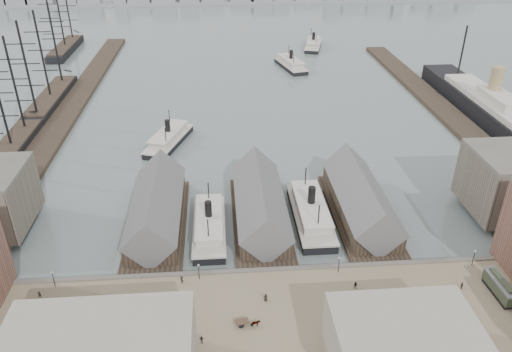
{
  "coord_description": "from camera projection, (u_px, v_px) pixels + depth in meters",
  "views": [
    {
      "loc": [
        -9.41,
        -89.92,
        72.6
      ],
      "look_at": [
        0.0,
        30.0,
        6.0
      ],
      "focal_mm": 35.0,
      "sensor_mm": 36.0,
      "label": 1
    }
  ],
  "objects": [
    {
      "name": "lamp_post_near_w",
      "position": [
        199.0,
        269.0,
        104.82
      ],
      "size": [
        0.44,
        0.44,
        3.92
      ],
      "color": "black",
      "rests_on": "quay"
    },
    {
      "name": "lamp_post_far_w",
      "position": [
        53.0,
        276.0,
        102.77
      ],
      "size": [
        0.44,
        0.44,
        3.92
      ],
      "color": "black",
      "rests_on": "quay"
    },
    {
      "name": "pedestrian_5",
      "position": [
        335.0,
        301.0,
        99.18
      ],
      "size": [
        0.52,
        0.65,
        1.63
      ],
      "primitive_type": "imported",
      "rotation": [
        0.0,
        0.0,
        1.73
      ],
      "color": "black",
      "rests_on": "quay"
    },
    {
      "name": "sailing_ship_mid",
      "position": [
        51.0,
        98.0,
        201.57
      ],
      "size": [
        8.99,
        51.93,
        36.95
      ],
      "color": "black",
      "rests_on": "ground"
    },
    {
      "name": "pedestrian_2",
      "position": [
        182.0,
        280.0,
        104.62
      ],
      "size": [
        1.18,
        1.22,
        1.67
      ],
      "primitive_type": "imported",
      "rotation": [
        0.0,
        0.0,
        2.3
      ],
      "color": "black",
      "rests_on": "quay"
    },
    {
      "name": "sailing_ship_far",
      "position": [
        65.0,
        47.0,
        271.54
      ],
      "size": [
        8.7,
        48.32,
        35.76
      ],
      "color": "black",
      "rests_on": "ground"
    },
    {
      "name": "ferry_shed_west",
      "position": [
        157.0,
        210.0,
        124.93
      ],
      "size": [
        14.0,
        42.0,
        12.6
      ],
      "color": "#2D231C",
      "rests_on": "ground"
    },
    {
      "name": "east_wharf",
      "position": [
        440.0,
        107.0,
        197.69
      ],
      "size": [
        10.0,
        180.0,
        1.6
      ],
      "primitive_type": "cube",
      "color": "#2D231C",
      "rests_on": "ground"
    },
    {
      "name": "quay",
      "position": [
        276.0,
        323.0,
        96.31
      ],
      "size": [
        180.0,
        30.0,
        2.0
      ],
      "primitive_type": "cube",
      "color": "#796951",
      "rests_on": "ground"
    },
    {
      "name": "lamp_post_near_e",
      "position": [
        339.0,
        262.0,
        106.88
      ],
      "size": [
        0.44,
        0.44,
        3.92
      ],
      "color": "black",
      "rests_on": "quay"
    },
    {
      "name": "pedestrian_4",
      "position": [
        266.0,
        297.0,
        99.93
      ],
      "size": [
        0.95,
        0.73,
        1.74
      ],
      "primitive_type": "imported",
      "rotation": [
        0.0,
        0.0,
        6.06
      ],
      "color": "black",
      "rests_on": "quay"
    },
    {
      "name": "seawall",
      "position": [
        269.0,
        273.0,
        109.15
      ],
      "size": [
        180.0,
        1.2,
        2.3
      ],
      "primitive_type": "cube",
      "color": "#59544C",
      "rests_on": "ground"
    },
    {
      "name": "ferry_docked_east",
      "position": [
        311.0,
        212.0,
        128.03
      ],
      "size": [
        8.75,
        29.16,
        10.41
      ],
      "color": "black",
      "rests_on": "ground"
    },
    {
      "name": "pedestrian_8",
      "position": [
        462.0,
        286.0,
        103.13
      ],
      "size": [
        0.45,
        0.95,
        1.58
      ],
      "primitive_type": "imported",
      "rotation": [
        0.0,
        0.0,
        1.64
      ],
      "color": "black",
      "rests_on": "quay"
    },
    {
      "name": "ferry_open_mid",
      "position": [
        291.0,
        64.0,
        244.99
      ],
      "size": [
        14.0,
        27.59,
        9.45
      ],
      "rotation": [
        0.0,
        0.0,
        0.24
      ],
      "color": "black",
      "rests_on": "ground"
    },
    {
      "name": "ferry_shed_east",
      "position": [
        360.0,
        201.0,
        128.49
      ],
      "size": [
        14.0,
        42.0,
        12.6
      ],
      "color": "#2D231C",
      "rests_on": "ground"
    },
    {
      "name": "ground",
      "position": [
        266.0,
        262.0,
        114.24
      ],
      "size": [
        900.0,
        900.0,
        0.0
      ],
      "primitive_type": "plane",
      "color": "slate",
      "rests_on": "ground"
    },
    {
      "name": "horse_cart_center",
      "position": [
        251.0,
        323.0,
        93.95
      ],
      "size": [
        4.93,
        2.09,
        1.51
      ],
      "rotation": [
        0.0,
        0.0,
        1.77
      ],
      "color": "black",
      "rests_on": "quay"
    },
    {
      "name": "horse_cart_left",
      "position": [
        120.0,
        323.0,
        94.02
      ],
      "size": [
        4.62,
        3.92,
        1.71
      ],
      "rotation": [
        0.0,
        0.0,
        0.94
      ],
      "color": "black",
      "rests_on": "quay"
    },
    {
      "name": "lamp_post_far_e",
      "position": [
        474.0,
        255.0,
        108.93
      ],
      "size": [
        0.44,
        0.44,
        3.92
      ],
      "color": "black",
      "rests_on": "quay"
    },
    {
      "name": "ferry_shed_center",
      "position": [
        260.0,
        206.0,
        126.71
      ],
      "size": [
        14.0,
        42.0,
        12.6
      ],
      "color": "#2D231C",
      "rests_on": "ground"
    },
    {
      "name": "street_bldg_center",
      "position": [
        402.0,
        343.0,
        84.31
      ],
      "size": [
        24.0,
        16.0,
        10.0
      ],
      "primitive_type": "cube",
      "color": "gray",
      "rests_on": "quay"
    },
    {
      "name": "sailing_ship_near",
      "position": [
        4.0,
        156.0,
        155.83
      ],
      "size": [
        8.52,
        58.66,
        35.01
      ],
      "color": "black",
      "rests_on": "ground"
    },
    {
      "name": "pedestrian_0",
      "position": [
        39.0,
        294.0,
        100.77
      ],
      "size": [
        0.72,
        0.65,
        1.62
      ],
      "primitive_type": "imported",
      "rotation": [
        0.0,
        0.0,
        3.61
      ],
      "color": "black",
      "rests_on": "quay"
    },
    {
      "name": "tram",
      "position": [
        499.0,
        288.0,
        101.15
      ],
      "size": [
        2.88,
        9.71,
        3.42
      ],
      "rotation": [
        0.0,
        0.0,
        0.04
      ],
      "color": "black",
      "rests_on": "quay"
    },
    {
      "name": "pedestrian_1",
      "position": [
        26.0,
        316.0,
        95.45
      ],
      "size": [
        1.03,
        1.0,
        1.68
      ],
      "primitive_type": "imported",
      "rotation": [
        0.0,
        0.0,
        3.79
      ],
      "color": "black",
      "rests_on": "quay"
    },
    {
      "name": "pedestrian_6",
      "position": [
        356.0,
        285.0,
        103.06
      ],
      "size": [
        1.06,
        0.98,
        1.75
      ],
      "primitive_type": "imported",
      "rotation": [
        0.0,
        0.0,
        5.8
      ],
      "color": "black",
      "rests_on": "quay"
    },
    {
      "name": "ferry_docked_west",
      "position": [
        209.0,
        225.0,
        123.51
      ],
      "size": [
        7.89,
        26.31,
        9.4
      ],
      "color": "black",
      "rests_on": "ground"
    },
    {
      "name": "ferry_open_near",
      "position": [
        169.0,
        138.0,
        168.35
      ],
      "size": [
        15.95,
        27.37,
        9.37
      ],
      "rotation": [
        0.0,
        0.0,
        -0.33
      ],
      "color": "black",
      "rests_on": "ground"
    },
    {
      "name": "west_wharf",
      "position": [
        70.0,
        108.0,
        196.41
      ],
      "size": [
        10.0,
        220.0,
        1.6
      ],
      "primitive_type": "cube",
      "color": "#2D231C",
      "rests_on": "ground"
    },
    {
      "name": "ferry_open_far",
      "position": [
        313.0,
        44.0,
        278.44
      ],
      "size": [
        14.11,
        27.0,
        9.24
      ],
      "rotation": [
        0.0,
        0.0,
        -0.26
      ],
      "color": "black",
      "rests_on": "ground"
    },
    {
      "name": "pedestrian_7",
      "position": [
        445.0,
        333.0,
        91.74
      ],
      "size": [
        1.18,
        0.87,
        1.63
      ],
      "primitive_type": "imported",
      "rotation": [
        0.0,
        0.0,
        2.86
      ],
      "color": "black",
      "rests_on": "quay"
    },
    {
      "name": "horse_cart_right",
      "position": [
        413.0,
        306.0,
        97.9
      ],
      "size": [
        4.87,
        2.65,
        1.7
      ],
      "rotation": [
        0.0,
        0.0,
        1.81
      ],
      "color": "black",
      "rests_on": "quay"
    },
    {
      "name": "pedestrian_3",
      "position": [
        202.0,
        340.0,
        90.41
      ],
      "size": [
        1.02,
        0.54,
        1.65
      ],
      "primitive_type": "imported",
      "rotation": [
        0.0,
        0.0,
        0.15
      ],
      "color": "black",
      "rests_on": "quay"
    },
    {
      "name": "ocean_steamer",
      "position": [
        490.0,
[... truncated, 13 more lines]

